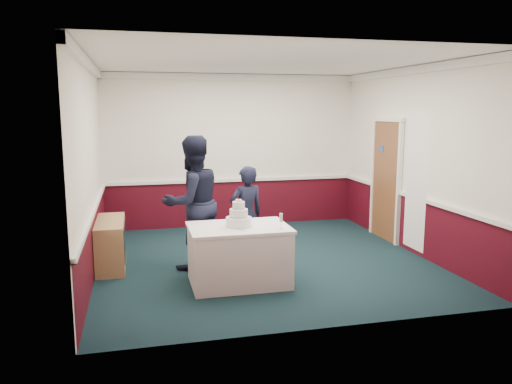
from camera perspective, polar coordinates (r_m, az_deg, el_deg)
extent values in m
plane|color=#142A31|center=(7.81, 0.88, -7.83)|extent=(5.00, 5.00, 0.00)
cube|color=white|center=(9.91, -2.69, 4.69)|extent=(5.00, 0.05, 3.00)
cube|color=white|center=(7.29, -18.29, 2.52)|extent=(0.05, 5.00, 3.00)
cube|color=white|center=(8.47, 17.38, 3.46)|extent=(0.05, 5.00, 3.00)
cube|color=white|center=(7.49, 0.94, 14.47)|extent=(5.00, 5.00, 0.05)
cube|color=#440914|center=(10.05, -2.65, -1.28)|extent=(5.00, 0.02, 0.90)
cube|color=white|center=(9.97, -2.66, 1.36)|extent=(4.98, 0.05, 0.06)
cube|color=white|center=(9.88, -2.74, 12.98)|extent=(5.00, 0.08, 0.12)
cube|color=brown|center=(9.20, 14.65, 1.21)|extent=(0.05, 0.90, 2.10)
cube|color=#234799|center=(9.26, 14.19, 4.83)|extent=(0.01, 0.12, 0.12)
cube|color=white|center=(8.26, 17.84, 1.21)|extent=(0.02, 0.60, 2.20)
cube|color=#A07C4D|center=(7.74, -16.26, -5.68)|extent=(0.40, 1.20, 0.70)
cube|color=black|center=(7.72, -14.75, -5.27)|extent=(0.01, 1.00, 0.50)
cube|color=white|center=(6.72, -1.96, -7.32)|extent=(1.28, 0.88, 0.76)
cube|color=white|center=(6.62, -1.98, -4.09)|extent=(1.32, 0.92, 0.04)
cylinder|color=white|center=(6.60, -1.99, -3.41)|extent=(0.34, 0.34, 0.12)
cylinder|color=silver|center=(6.61, -1.98, -3.81)|extent=(0.35, 0.35, 0.03)
cylinder|color=white|center=(6.58, -1.99, -2.44)|extent=(0.24, 0.24, 0.11)
cylinder|color=silver|center=(6.59, -1.99, -2.80)|extent=(0.25, 0.25, 0.02)
cylinder|color=white|center=(6.56, -2.00, -1.54)|extent=(0.16, 0.16, 0.10)
cylinder|color=silver|center=(6.56, -2.00, -1.87)|extent=(0.17, 0.17, 0.02)
sphere|color=#EDE5C9|center=(6.54, -2.00, -0.96)|extent=(0.03, 0.03, 0.03)
sphere|color=#EDE5C9|center=(6.56, -1.79, -0.93)|extent=(0.03, 0.03, 0.03)
sphere|color=#EDE5C9|center=(6.56, -2.22, -0.93)|extent=(0.03, 0.03, 0.03)
sphere|color=#EDE5C9|center=(6.53, -1.81, -0.99)|extent=(0.03, 0.03, 0.03)
sphere|color=#EDE5C9|center=(6.53, -2.20, -0.99)|extent=(0.03, 0.03, 0.03)
cube|color=silver|center=(6.42, -1.88, -4.31)|extent=(0.09, 0.21, 0.00)
cylinder|color=silver|center=(6.47, 2.87, -4.21)|extent=(0.05, 0.05, 0.01)
cylinder|color=silver|center=(6.46, 2.88, -3.80)|extent=(0.01, 0.01, 0.09)
cylinder|color=silver|center=(6.43, 2.89, -2.94)|extent=(0.04, 0.04, 0.11)
imported|color=black|center=(7.31, -7.28, -1.22)|extent=(1.17, 1.07, 1.95)
imported|color=black|center=(7.54, -1.10, -2.63)|extent=(0.61, 0.48, 1.49)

